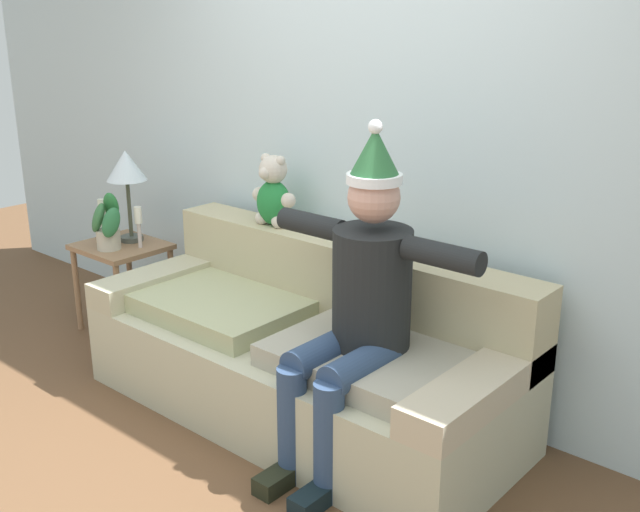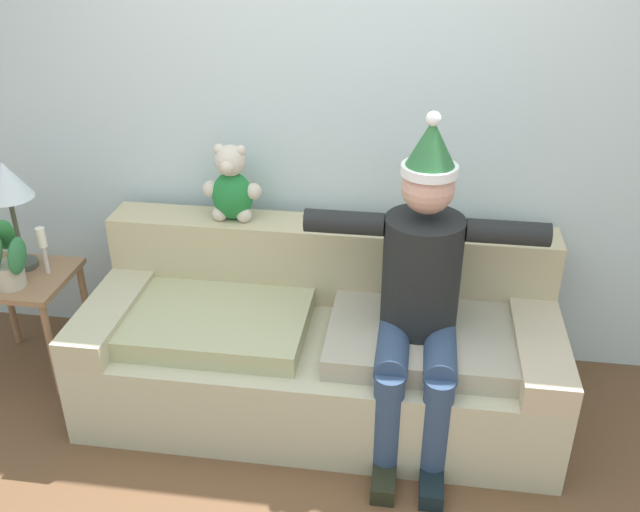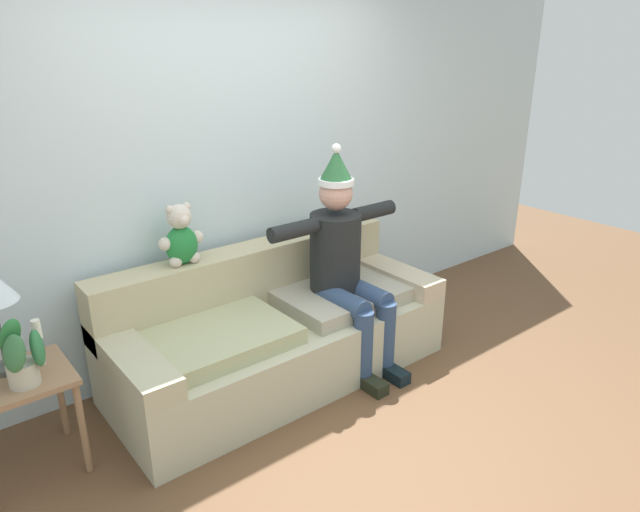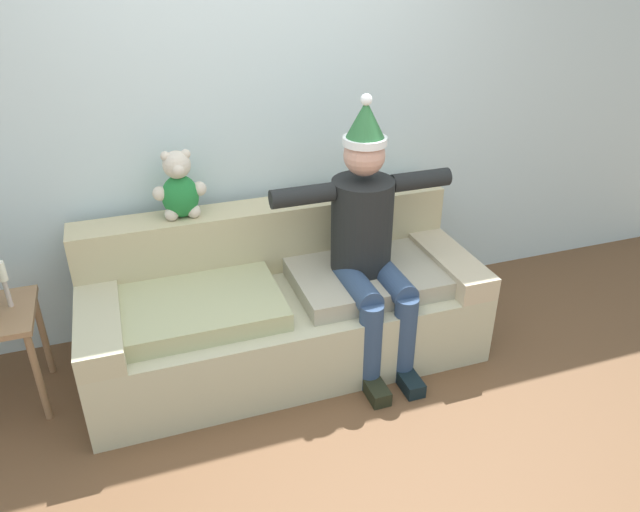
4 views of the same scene
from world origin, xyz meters
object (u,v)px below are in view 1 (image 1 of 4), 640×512
at_px(person_seated, 358,300).
at_px(candle_short, 139,221).
at_px(teddy_bear, 273,194).
at_px(table_lamp, 126,170).
at_px(candle_tall, 102,214).
at_px(couch, 306,352).
at_px(potted_plant, 108,225).
at_px(side_table, 122,259).

xyz_separation_m(person_seated, candle_short, (-1.83, 0.23, -0.04)).
distance_m(teddy_bear, candle_short, 0.97).
bearing_deg(table_lamp, candle_short, -18.02).
bearing_deg(candle_tall, couch, -0.10).
height_order(teddy_bear, potted_plant, teddy_bear).
bearing_deg(side_table, teddy_bear, 13.79).
bearing_deg(potted_plant, person_seated, -2.56).
bearing_deg(potted_plant, candle_short, 52.85).
distance_m(person_seated, side_table, 2.00).
relative_size(couch, side_table, 3.94).
bearing_deg(candle_tall, table_lamp, 41.14).
xyz_separation_m(teddy_bear, candle_short, (-0.91, -0.22, -0.27)).
relative_size(couch, candle_tall, 8.31).
xyz_separation_m(person_seated, side_table, (-1.97, 0.19, -0.29)).
distance_m(person_seated, potted_plant, 1.94).
height_order(side_table, candle_tall, candle_tall).
distance_m(couch, person_seated, 0.65).
bearing_deg(person_seated, teddy_bear, 154.24).
height_order(couch, potted_plant, potted_plant).
xyz_separation_m(table_lamp, candle_tall, (-0.13, -0.11, -0.27)).
bearing_deg(side_table, person_seated, -5.47).
bearing_deg(potted_plant, table_lamp, 103.55).
height_order(person_seated, candle_tall, person_seated).
distance_m(person_seated, candle_tall, 2.12).
distance_m(side_table, candle_short, 0.29).
relative_size(side_table, table_lamp, 0.99).
relative_size(person_seated, side_table, 2.70).
distance_m(side_table, table_lamp, 0.54).
xyz_separation_m(couch, person_seated, (0.45, -0.17, 0.44)).
distance_m(teddy_bear, table_lamp, 1.07).
bearing_deg(potted_plant, side_table, 107.54).
relative_size(teddy_bear, table_lamp, 0.68).
bearing_deg(side_table, candle_tall, -171.88).
bearing_deg(table_lamp, potted_plant, -76.45).
bearing_deg(teddy_bear, side_table, -166.21).
xyz_separation_m(person_seated, teddy_bear, (-0.92, 0.45, 0.23)).
height_order(couch, candle_tall, candle_tall).
xyz_separation_m(teddy_bear, candle_tall, (-1.19, -0.28, -0.26)).
relative_size(teddy_bear, candle_short, 1.52).
relative_size(person_seated, candle_tall, 5.70).
relative_size(table_lamp, candle_tall, 2.13).
xyz_separation_m(person_seated, table_lamp, (-1.98, 0.28, 0.24)).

